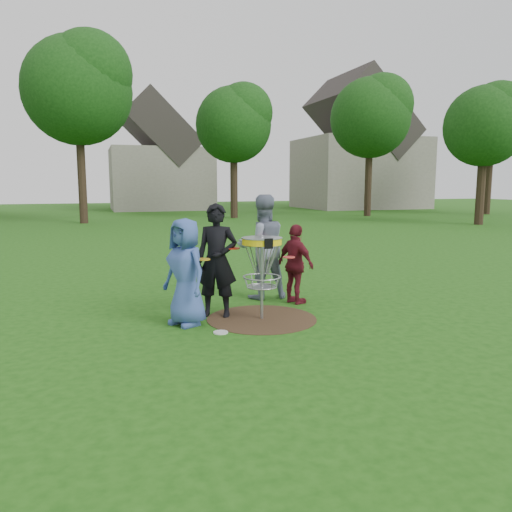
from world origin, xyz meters
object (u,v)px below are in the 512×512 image
object	(u,v)px
player_blue	(185,272)
player_black	(217,260)
disc_golf_basket	(262,257)
player_maroon	(296,264)
player_grey	(262,247)

from	to	relation	value
player_blue	player_black	world-z (taller)	player_black
player_black	disc_golf_basket	distance (m)	0.77
player_blue	player_black	size ratio (longest dim) A/B	0.89
player_maroon	disc_golf_basket	world-z (taller)	player_maroon
disc_golf_basket	player_grey	bearing A→B (deg)	70.89
player_blue	disc_golf_basket	bearing A→B (deg)	56.59
disc_golf_basket	player_maroon	bearing A→B (deg)	41.40
player_blue	player_maroon	xyz separation A→B (m)	(2.17, 0.76, -0.10)
player_black	player_maroon	size ratio (longest dim) A/B	1.28
player_blue	player_grey	distance (m)	2.20
player_blue	player_maroon	size ratio (longest dim) A/B	1.14
player_black	player_grey	bearing A→B (deg)	68.17
player_blue	player_grey	size ratio (longest dim) A/B	0.84
player_grey	disc_golf_basket	world-z (taller)	player_grey
player_blue	player_maroon	bearing A→B (deg)	79.09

